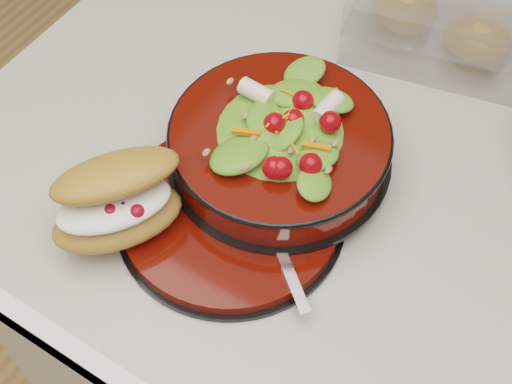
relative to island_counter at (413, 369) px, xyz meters
The scene contains 6 objects.
island_counter is the anchor object (origin of this frame).
dinner_plate 0.54m from the island_counter, 148.41° to the right, with size 0.26×0.26×0.02m.
salad_bowl 0.56m from the island_counter, 165.10° to the right, with size 0.26×0.26×0.11m.
croissant 0.64m from the island_counter, 145.30° to the right, with size 0.14×0.17×0.08m.
fork 0.52m from the island_counter, 137.39° to the right, with size 0.13×0.11×0.00m.
pastry_box 0.57m from the island_counter, 125.08° to the left, with size 0.26×0.21×0.09m.
Camera 1 is at (0.01, -0.50, 1.56)m, focal length 50.00 mm.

